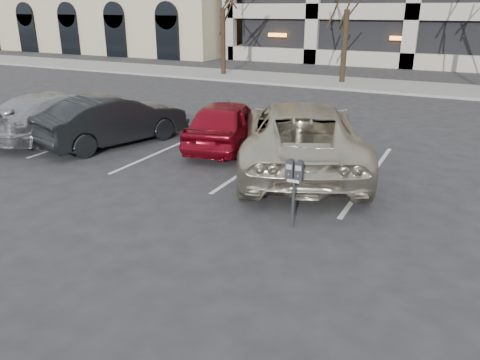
# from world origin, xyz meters

# --- Properties ---
(ground) EXTENTS (140.00, 140.00, 0.00)m
(ground) POSITION_xyz_m (0.00, 0.00, 0.00)
(ground) COLOR #28282B
(ground) RESTS_ON ground
(sidewalk) EXTENTS (80.00, 4.00, 0.12)m
(sidewalk) POSITION_xyz_m (0.00, 16.00, 0.06)
(sidewalk) COLOR gray
(sidewalk) RESTS_ON ground
(stall_lines) EXTENTS (16.90, 5.20, 0.00)m
(stall_lines) POSITION_xyz_m (-1.40, 2.30, 0.01)
(stall_lines) COLOR silver
(stall_lines) RESTS_ON ground
(parking_meter) EXTENTS (0.32, 0.13, 1.25)m
(parking_meter) POSITION_xyz_m (0.72, -0.99, 0.96)
(parking_meter) COLOR black
(parking_meter) RESTS_ON ground
(suv_silver) EXTENTS (4.81, 6.54, 1.66)m
(suv_silver) POSITION_xyz_m (-0.31, 2.20, 0.83)
(suv_silver) COLOR beige
(suv_silver) RESTS_ON ground
(car_red) EXTENTS (2.42, 4.24, 1.36)m
(car_red) POSITION_xyz_m (-2.82, 3.09, 0.68)
(car_red) COLOR maroon
(car_red) RESTS_ON ground
(car_dark) EXTENTS (2.78, 4.57, 1.42)m
(car_dark) POSITION_xyz_m (-5.85, 1.86, 0.71)
(car_dark) COLOR black
(car_dark) RESTS_ON ground
(car_silver) EXTENTS (2.09, 4.81, 1.38)m
(car_silver) POSITION_xyz_m (-7.89, 1.76, 0.69)
(car_silver) COLOR #A7A9AF
(car_silver) RESTS_ON ground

